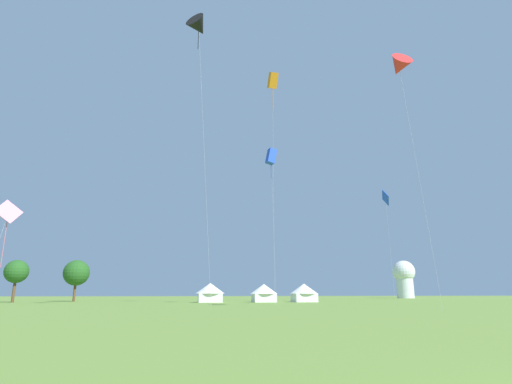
# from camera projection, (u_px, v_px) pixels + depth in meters

# --- Properties ---
(kite_pink_diamond) EXTENTS (1.98, 2.62, 10.02)m
(kite_pink_diamond) POSITION_uv_depth(u_px,v_px,m) (8.00, 215.00, 37.62)
(kite_pink_diamond) COLOR pink
(kite_pink_diamond) RESTS_ON ground
(kite_blue_box) EXTENTS (1.75, 2.12, 22.64)m
(kite_blue_box) POSITION_uv_depth(u_px,v_px,m) (271.00, 157.00, 61.20)
(kite_blue_box) COLOR blue
(kite_blue_box) RESTS_ON ground
(kite_blue_diamond) EXTENTS (0.96, 2.72, 17.51)m
(kite_blue_diamond) POSITION_uv_depth(u_px,v_px,m) (386.00, 198.00, 64.63)
(kite_blue_diamond) COLOR blue
(kite_blue_diamond) RESTS_ON ground
(kite_black_delta) EXTENTS (4.04, 4.37, 34.38)m
(kite_black_delta) POSITION_uv_depth(u_px,v_px,m) (199.00, 27.00, 49.31)
(kite_black_delta) COLOR black
(kite_black_delta) RESTS_ON ground
(kite_orange_box) EXTENTS (1.46, 2.31, 35.45)m
(kite_orange_box) POSITION_uv_depth(u_px,v_px,m) (273.00, 81.00, 64.34)
(kite_orange_box) COLOR orange
(kite_orange_box) RESTS_ON ground
(kite_red_delta) EXTENTS (2.26, 3.89, 26.60)m
(kite_red_delta) POSITION_uv_depth(u_px,v_px,m) (399.00, 66.00, 43.70)
(kite_red_delta) COLOR red
(kite_red_delta) RESTS_ON ground
(festival_tent_right) EXTENTS (4.75, 4.75, 3.09)m
(festival_tent_right) POSITION_uv_depth(u_px,v_px,m) (210.00, 292.00, 66.83)
(festival_tent_right) COLOR white
(festival_tent_right) RESTS_ON ground
(festival_tent_center) EXTENTS (4.57, 4.57, 2.97)m
(festival_tent_center) POSITION_uv_depth(u_px,v_px,m) (264.00, 292.00, 68.39)
(festival_tent_center) COLOR white
(festival_tent_center) RESTS_ON ground
(festival_tent_left) EXTENTS (4.71, 4.71, 3.06)m
(festival_tent_left) POSITION_uv_depth(u_px,v_px,m) (304.00, 292.00, 69.63)
(festival_tent_left) COLOR white
(festival_tent_left) RESTS_ON ground
(observatory_dome) EXTENTS (6.40, 6.40, 10.80)m
(observatory_dome) POSITION_uv_depth(u_px,v_px,m) (404.00, 277.00, 119.66)
(observatory_dome) COLOR white
(observatory_dome) RESTS_ON ground
(tree_distant_left) EXTENTS (4.60, 4.60, 7.38)m
(tree_distant_left) POSITION_uv_depth(u_px,v_px,m) (76.00, 273.00, 74.45)
(tree_distant_left) COLOR brown
(tree_distant_left) RESTS_ON ground
(tree_distant_right) EXTENTS (3.77, 3.77, 6.84)m
(tree_distant_right) POSITION_uv_depth(u_px,v_px,m) (16.00, 272.00, 67.21)
(tree_distant_right) COLOR brown
(tree_distant_right) RESTS_ON ground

